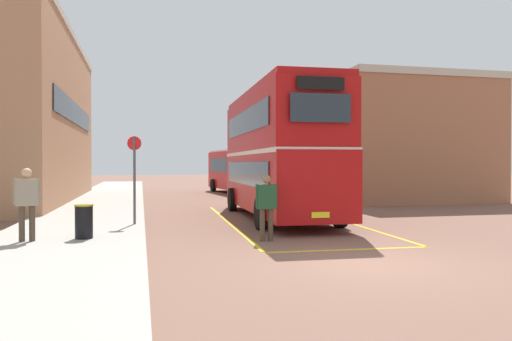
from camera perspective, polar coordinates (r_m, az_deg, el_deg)
name	(u,v)px	position (r m, az deg, el deg)	size (l,w,h in m)	color
ground_plane	(238,205)	(24.16, -2.16, -4.08)	(135.60, 135.60, 0.00)	brown
sidewalk_left	(103,203)	(26.17, -17.34, -3.59)	(4.00, 57.60, 0.14)	#A39E93
brick_building_left	(17,117)	(29.02, -25.96, 5.61)	(5.89, 18.33, 9.05)	#AD7A56
depot_building_right	(366,143)	(32.87, 12.62, 3.11)	(8.51, 16.21, 6.77)	#9E6647
double_decker_bus	(278,152)	(18.51, 2.56, 2.22)	(3.12, 10.08, 4.75)	black
single_deck_bus	(239,170)	(34.08, -1.99, 0.09)	(3.30, 8.42, 3.02)	black
pedestrian_boarding	(266,202)	(13.00, 1.22, -3.73)	(0.59, 0.26, 1.76)	#473828
pedestrian_waiting_near	(27,198)	(13.33, -25.06, -2.95)	(0.59, 0.32, 1.81)	#473828
litter_bin	(84,221)	(13.36, -19.34, -5.60)	(0.47, 0.47, 0.87)	black
bus_stop_sign	(134,171)	(16.01, -13.93, -0.11)	(0.44, 0.11, 2.78)	#4C4C51
bay_marking_yellow	(292,224)	(16.81, 4.21, -6.21)	(4.65, 12.15, 0.01)	gold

